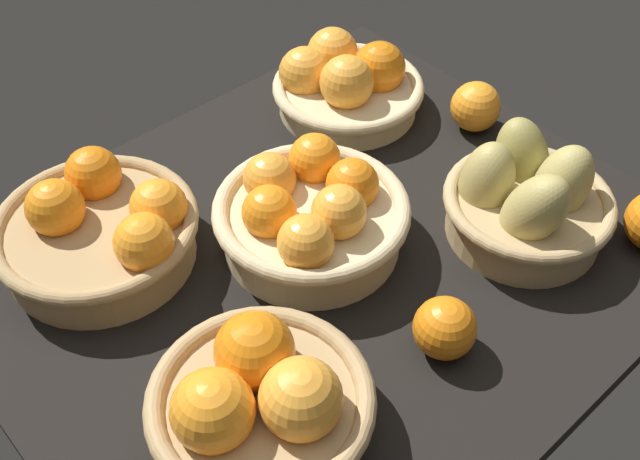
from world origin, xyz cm
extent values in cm
cube|color=black|center=(0.00, 0.00, 1.50)|extent=(84.00, 72.00, 3.00)
cylinder|color=#D3BC8C|center=(-0.30, 2.26, 5.99)|extent=(22.69, 22.69, 5.98)
torus|color=#D3BC8C|center=(-0.30, 2.26, 8.98)|extent=(24.86, 24.86, 2.17)
sphere|color=#F49E33|center=(0.60, -2.04, 11.23)|extent=(6.80, 6.80, 6.80)
sphere|color=orange|center=(-5.16, 4.11, 10.49)|extent=(6.80, 6.80, 6.80)
sphere|color=orange|center=(5.48, 7.77, 10.59)|extent=(6.80, 6.80, 6.80)
sphere|color=#F49E33|center=(-5.28, -2.70, 10.65)|extent=(6.80, 6.80, 6.80)
sphere|color=orange|center=(5.78, 1.01, 10.44)|extent=(6.80, 6.80, 6.80)
sphere|color=#F49E33|center=(-1.15, 8.92, 10.37)|extent=(6.80, 6.80, 6.80)
cylinder|color=#D3BC8C|center=(23.34, 20.10, 5.03)|extent=(21.27, 21.27, 4.07)
torus|color=#D3BC8C|center=(23.34, 20.10, 7.07)|extent=(23.17, 23.17, 1.90)
sphere|color=#F49E33|center=(21.24, 18.32, 9.74)|extent=(8.11, 8.11, 8.11)
sphere|color=#F49E33|center=(25.99, 26.54, 8.77)|extent=(8.11, 8.11, 8.11)
sphere|color=orange|center=(28.12, 18.36, 9.15)|extent=(8.11, 8.11, 8.11)
sphere|color=#F49E33|center=(19.55, 25.77, 8.38)|extent=(8.11, 8.11, 8.11)
cylinder|color=tan|center=(21.80, -14.67, 5.78)|extent=(19.94, 19.94, 5.56)
torus|color=tan|center=(21.80, -14.67, 8.56)|extent=(21.76, 21.76, 1.82)
ellipsoid|color=tan|center=(19.22, -9.64, 9.68)|extent=(10.46, 8.96, 12.66)
ellipsoid|color=tan|center=(25.48, -16.53, 10.27)|extent=(11.35, 9.23, 12.70)
ellipsoid|color=tan|center=(18.64, -17.27, 10.69)|extent=(10.95, 12.71, 13.35)
ellipsoid|color=#9E934C|center=(26.53, -9.72, 9.54)|extent=(9.23, 11.77, 13.75)
cylinder|color=tan|center=(-21.63, -14.40, 5.74)|extent=(21.24, 21.24, 5.48)
torus|color=tan|center=(-21.63, -14.40, 8.48)|extent=(23.39, 23.39, 2.14)
sphere|color=orange|center=(-26.50, -13.34, 10.61)|extent=(8.39, 8.39, 8.39)
sphere|color=orange|center=(-19.47, -11.00, 11.18)|extent=(8.39, 8.39, 8.39)
sphere|color=#F49E33|center=(-19.48, -18.13, 10.78)|extent=(8.39, 8.39, 8.39)
cylinder|color=tan|center=(-21.31, 18.19, 5.87)|extent=(23.54, 23.54, 5.74)
torus|color=tan|center=(-21.31, 18.19, 8.74)|extent=(25.42, 25.42, 1.89)
sphere|color=orange|center=(-14.39, 14.23, 10.05)|extent=(7.16, 7.16, 7.16)
sphere|color=orange|center=(-17.35, 24.56, 10.50)|extent=(7.16, 7.16, 7.16)
sphere|color=orange|center=(-24.10, 21.79, 10.84)|extent=(7.16, 7.16, 7.16)
sphere|color=orange|center=(-19.13, 10.08, 10.41)|extent=(7.16, 7.16, 7.16)
sphere|color=orange|center=(34.22, 4.04, 6.74)|extent=(7.49, 7.49, 7.49)
sphere|color=orange|center=(-0.18, -20.03, 6.61)|extent=(7.22, 7.22, 7.22)
camera|label=1|loc=(-44.72, -48.84, 74.71)|focal=42.76mm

